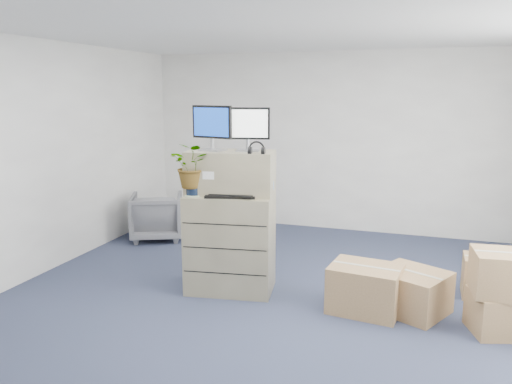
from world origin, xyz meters
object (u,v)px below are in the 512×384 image
Objects in this scene: monitor_left at (212,125)px; monitor_right at (248,127)px; filing_cabinet_lower at (230,243)px; water_bottle at (236,183)px; keyboard at (231,196)px; potted_plant at (193,172)px; office_chair at (157,214)px.

monitor_left is 1.04× the size of monitor_right.
water_bottle reaches higher than filing_cabinet_lower.
monitor_left is 0.39m from monitor_right.
water_bottle is at bearing 171.43° from monitor_right.
keyboard is 0.21m from water_bottle.
potted_plant is (-0.39, -0.25, 0.14)m from water_bottle.
water_bottle is (-0.14, -0.01, -0.61)m from monitor_right.
potted_plant is at bearing -147.63° from water_bottle.
potted_plant reaches higher than water_bottle.
filing_cabinet_lower is 2.33m from office_chair.
keyboard is (0.26, -0.13, -0.72)m from monitor_left.
filing_cabinet_lower is 1.29m from monitor_right.
keyboard is at bearing -136.00° from monitor_right.
water_bottle is (0.25, 0.05, -0.62)m from monitor_left.
monitor_left is at bearing 176.46° from monitor_right.
water_bottle is 2.46m from office_chair.
monitor_left is 0.53m from potted_plant.
filing_cabinet_lower is 2.02× the size of potted_plant.
filing_cabinet_lower is at bearing -122.26° from water_bottle.
monitor_right reaches higher than filing_cabinet_lower.
potted_plant is at bearing -166.97° from monitor_right.
keyboard is at bearing -73.08° from filing_cabinet_lower.
water_bottle is (-0.01, 0.18, 0.11)m from keyboard.
keyboard is at bearing -86.29° from water_bottle.
monitor_right is 0.75m from potted_plant.
office_chair is at bearing 141.69° from water_bottle.
filing_cabinet_lower is at bearing 101.15° from keyboard.
monitor_right is at bearing 26.04° from potted_plant.
monitor_right is at bearing 21.28° from monitor_left.
monitor_left is (-0.20, 0.01, 1.28)m from filing_cabinet_lower.
monitor_left is at bearing 138.91° from keyboard.
monitor_right is (0.38, 0.06, -0.01)m from monitor_left.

